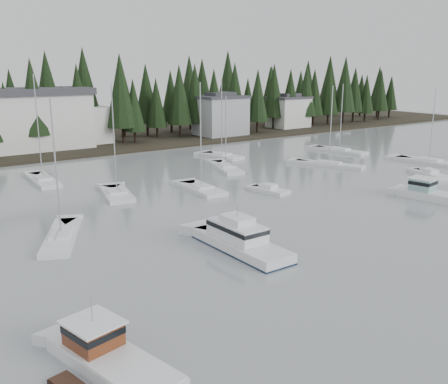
{
  "coord_description": "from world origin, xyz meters",
  "views": [
    {
      "loc": [
        -27.35,
        -11.5,
        15.08
      ],
      "look_at": [
        1.79,
        29.08,
        2.5
      ],
      "focal_mm": 40.0,
      "sensor_mm": 36.0,
      "label": 1
    }
  ],
  "objects_px": {
    "house_east_b": "(289,111)",
    "sailboat_11": "(429,163)",
    "runabout_2": "(430,175)",
    "sailboat_10": "(43,181)",
    "runabout_1": "(269,191)",
    "house_east_a": "(221,115)",
    "sailboat_5": "(339,152)",
    "sailboat_3": "(201,190)",
    "sailboat_7": "(222,157)",
    "sailboat_9": "(62,239)",
    "sailboat_0": "(226,169)",
    "sailboat_4": "(117,195)",
    "harbor_inn": "(31,120)",
    "cabin_cruiser_center": "(240,242)",
    "lobster_boat_teal": "(432,195)",
    "sailboat_1": "(329,166)",
    "lobster_boat_brown": "(107,359)"
  },
  "relations": [
    {
      "from": "house_east_a",
      "to": "sailboat_9",
      "type": "relative_size",
      "value": 0.81
    },
    {
      "from": "sailboat_7",
      "to": "sailboat_9",
      "type": "relative_size",
      "value": 1.05
    },
    {
      "from": "house_east_b",
      "to": "sailboat_10",
      "type": "distance_m",
      "value": 71.34
    },
    {
      "from": "lobster_boat_brown",
      "to": "sailboat_7",
      "type": "relative_size",
      "value": 0.64
    },
    {
      "from": "sailboat_3",
      "to": "runabout_1",
      "type": "relative_size",
      "value": 2.56
    },
    {
      "from": "house_east_a",
      "to": "lobster_boat_teal",
      "type": "distance_m",
      "value": 59.07
    },
    {
      "from": "sailboat_3",
      "to": "runabout_2",
      "type": "distance_m",
      "value": 33.2
    },
    {
      "from": "sailboat_7",
      "to": "runabout_1",
      "type": "bearing_deg",
      "value": 148.79
    },
    {
      "from": "sailboat_5",
      "to": "runabout_1",
      "type": "bearing_deg",
      "value": 109.81
    },
    {
      "from": "sailboat_4",
      "to": "sailboat_5",
      "type": "relative_size",
      "value": 1.09
    },
    {
      "from": "house_east_a",
      "to": "sailboat_7",
      "type": "height_order",
      "value": "sailboat_7"
    },
    {
      "from": "house_east_a",
      "to": "lobster_boat_teal",
      "type": "height_order",
      "value": "house_east_a"
    },
    {
      "from": "house_east_b",
      "to": "runabout_1",
      "type": "relative_size",
      "value": 1.76
    },
    {
      "from": "house_east_b",
      "to": "runabout_1",
      "type": "bearing_deg",
      "value": -134.84
    },
    {
      "from": "lobster_boat_teal",
      "to": "runabout_1",
      "type": "relative_size",
      "value": 1.6
    },
    {
      "from": "lobster_boat_teal",
      "to": "sailboat_3",
      "type": "distance_m",
      "value": 27.53
    },
    {
      "from": "harbor_inn",
      "to": "house_east_a",
      "type": "bearing_deg",
      "value": -6.36
    },
    {
      "from": "sailboat_5",
      "to": "sailboat_11",
      "type": "height_order",
      "value": "sailboat_5"
    },
    {
      "from": "house_east_a",
      "to": "lobster_boat_brown",
      "type": "bearing_deg",
      "value": -129.15
    },
    {
      "from": "house_east_b",
      "to": "sailboat_11",
      "type": "relative_size",
      "value": 0.77
    },
    {
      "from": "house_east_a",
      "to": "sailboat_5",
      "type": "relative_size",
      "value": 0.84
    },
    {
      "from": "sailboat_3",
      "to": "runabout_1",
      "type": "xyz_separation_m",
      "value": [
        6.38,
        -5.56,
        0.05
      ]
    },
    {
      "from": "sailboat_3",
      "to": "sailboat_7",
      "type": "distance_m",
      "value": 23.79
    },
    {
      "from": "sailboat_1",
      "to": "sailboat_9",
      "type": "bearing_deg",
      "value": 79.87
    },
    {
      "from": "harbor_inn",
      "to": "lobster_boat_teal",
      "type": "relative_size",
      "value": 3.4
    },
    {
      "from": "sailboat_4",
      "to": "lobster_boat_teal",
      "type": "bearing_deg",
      "value": -114.26
    },
    {
      "from": "sailboat_9",
      "to": "sailboat_3",
      "type": "bearing_deg",
      "value": -43.11
    },
    {
      "from": "sailboat_7",
      "to": "runabout_2",
      "type": "bearing_deg",
      "value": -161.89
    },
    {
      "from": "sailboat_0",
      "to": "sailboat_11",
      "type": "relative_size",
      "value": 0.92
    },
    {
      "from": "lobster_boat_brown",
      "to": "sailboat_10",
      "type": "distance_m",
      "value": 46.51
    },
    {
      "from": "sailboat_0",
      "to": "sailboat_3",
      "type": "relative_size",
      "value": 0.83
    },
    {
      "from": "sailboat_3",
      "to": "sailboat_5",
      "type": "bearing_deg",
      "value": -70.82
    },
    {
      "from": "sailboat_4",
      "to": "runabout_2",
      "type": "relative_size",
      "value": 2.06
    },
    {
      "from": "sailboat_9",
      "to": "sailboat_11",
      "type": "relative_size",
      "value": 1.05
    },
    {
      "from": "sailboat_0",
      "to": "sailboat_5",
      "type": "distance_m",
      "value": 26.05
    },
    {
      "from": "house_east_a",
      "to": "sailboat_9",
      "type": "distance_m",
      "value": 68.78
    },
    {
      "from": "sailboat_3",
      "to": "house_east_a",
      "type": "bearing_deg",
      "value": -34.07
    },
    {
      "from": "sailboat_1",
      "to": "sailboat_9",
      "type": "relative_size",
      "value": 0.99
    },
    {
      "from": "house_east_a",
      "to": "sailboat_10",
      "type": "height_order",
      "value": "sailboat_10"
    },
    {
      "from": "house_east_a",
      "to": "sailboat_10",
      "type": "bearing_deg",
      "value": -153.87
    },
    {
      "from": "cabin_cruiser_center",
      "to": "runabout_1",
      "type": "xyz_separation_m",
      "value": [
        15.08,
        13.68,
        -0.54
      ]
    },
    {
      "from": "sailboat_11",
      "to": "runabout_2",
      "type": "distance_m",
      "value": 10.37
    },
    {
      "from": "runabout_2",
      "to": "sailboat_10",
      "type": "bearing_deg",
      "value": 75.89
    },
    {
      "from": "house_east_a",
      "to": "harbor_inn",
      "type": "bearing_deg",
      "value": 173.64
    },
    {
      "from": "sailboat_4",
      "to": "house_east_b",
      "type": "bearing_deg",
      "value": -45.33
    },
    {
      "from": "sailboat_7",
      "to": "sailboat_0",
      "type": "bearing_deg",
      "value": 138.88
    },
    {
      "from": "lobster_boat_teal",
      "to": "sailboat_4",
      "type": "xyz_separation_m",
      "value": [
        -29.3,
        23.02,
        -0.47
      ]
    },
    {
      "from": "harbor_inn",
      "to": "cabin_cruiser_center",
      "type": "height_order",
      "value": "harbor_inn"
    },
    {
      "from": "sailboat_5",
      "to": "runabout_2",
      "type": "xyz_separation_m",
      "value": [
        -5.43,
        -21.58,
        0.07
      ]
    },
    {
      "from": "lobster_boat_teal",
      "to": "sailboat_0",
      "type": "bearing_deg",
      "value": 8.43
    }
  ]
}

